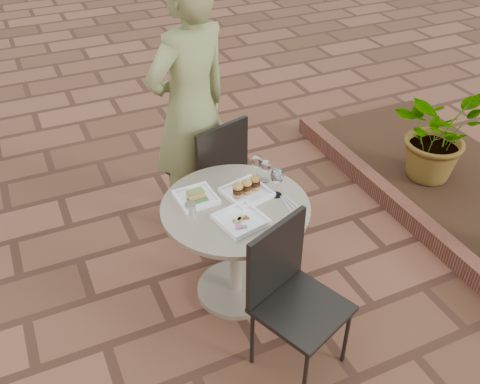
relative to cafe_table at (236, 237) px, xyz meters
name	(u,v)px	position (x,y,z in m)	size (l,w,h in m)	color
ground	(232,302)	(-0.07, -0.08, -0.48)	(60.00, 60.00, 0.00)	brown
cafe_table	(236,237)	(0.00, 0.00, 0.00)	(0.90, 0.90, 0.73)	gray
chair_far	(214,167)	(0.14, 0.70, 0.07)	(0.55, 0.55, 0.93)	black
chair_near	(290,288)	(0.06, -0.58, 0.07)	(0.57, 0.57, 0.93)	black
diner	(190,110)	(0.04, 0.84, 0.48)	(0.70, 0.46, 1.92)	olive
plate_salmon	(196,197)	(-0.19, 0.15, 0.26)	(0.24, 0.24, 0.06)	white
plate_sliders	(247,190)	(0.11, 0.07, 0.28)	(0.30, 0.30, 0.17)	white
plate_tuna	(241,219)	(-0.03, -0.15, 0.26)	(0.30, 0.30, 0.03)	white
wine_glass_right	(277,177)	(0.27, -0.01, 0.38)	(0.08, 0.08, 0.19)	white
wine_glass_mid	(257,162)	(0.24, 0.21, 0.37)	(0.07, 0.07, 0.17)	white
wine_glass_far	(266,166)	(0.28, 0.16, 0.35)	(0.06, 0.06, 0.15)	white
steel_ramekin	(191,207)	(-0.26, 0.06, 0.27)	(0.07, 0.07, 0.05)	silver
cutlery_set	(289,203)	(0.30, -0.12, 0.25)	(0.08, 0.18, 0.00)	silver
planter_curb	(400,207)	(1.53, 0.22, -0.41)	(0.12, 3.00, 0.15)	brown
mulch_bed	(466,190)	(2.23, 0.22, -0.45)	(1.30, 3.00, 0.06)	black
potted_plant_a	(437,132)	(2.06, 0.52, -0.01)	(0.75, 0.65, 0.83)	#33662D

